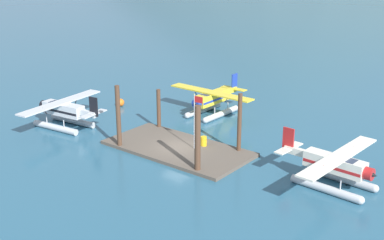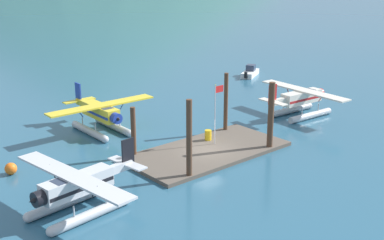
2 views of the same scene
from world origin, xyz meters
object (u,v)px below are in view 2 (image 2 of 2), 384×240
at_px(seaplane_silver_port_aft, 77,190).
at_px(boat_white_open_east, 250,72).
at_px(mooring_buoy, 11,169).
at_px(seaplane_cream_stbd_fwd, 301,101).
at_px(fuel_drum, 208,135).
at_px(flagpole, 216,106).
at_px(seaplane_yellow_bow_left, 101,116).

bearing_deg(seaplane_silver_port_aft, boat_white_open_east, 28.38).
distance_m(mooring_buoy, seaplane_silver_port_aft, 8.80).
bearing_deg(boat_white_open_east, seaplane_cream_stbd_fwd, -121.33).
distance_m(fuel_drum, seaplane_silver_port_aft, 15.42).
xyz_separation_m(flagpole, seaplane_cream_stbd_fwd, (12.71, 0.96, -1.97)).
xyz_separation_m(seaplane_cream_stbd_fwd, boat_white_open_east, (9.79, 16.08, -1.09)).
bearing_deg(flagpole, seaplane_cream_stbd_fwd, 4.34).
xyz_separation_m(seaplane_cream_stbd_fwd, seaplane_silver_port_aft, (-27.43, -4.03, 0.00)).
bearing_deg(mooring_buoy, boat_white_open_east, 16.74).
height_order(fuel_drum, seaplane_silver_port_aft, seaplane_silver_port_aft).
height_order(seaplane_cream_stbd_fwd, seaplane_silver_port_aft, same).
height_order(seaplane_cream_stbd_fwd, seaplane_yellow_bow_left, same).
xyz_separation_m(seaplane_cream_stbd_fwd, seaplane_yellow_bow_left, (-17.97, 8.75, 0.00)).
bearing_deg(fuel_drum, seaplane_cream_stbd_fwd, -0.54).
bearing_deg(mooring_buoy, seaplane_silver_port_aft, -85.01).
relative_size(mooring_buoy, seaplane_silver_port_aft, 0.09).
height_order(flagpole, seaplane_yellow_bow_left, flagpole).
relative_size(flagpole, seaplane_yellow_bow_left, 0.49).
bearing_deg(fuel_drum, seaplane_silver_port_aft, -164.36).
bearing_deg(seaplane_yellow_bow_left, seaplane_cream_stbd_fwd, -25.96).
bearing_deg(flagpole, boat_white_open_east, 37.14).
relative_size(flagpole, boat_white_open_east, 1.16).
height_order(mooring_buoy, seaplane_cream_stbd_fwd, seaplane_cream_stbd_fwd).
xyz_separation_m(fuel_drum, seaplane_cream_stbd_fwd, (12.61, -0.12, 0.84)).
xyz_separation_m(fuel_drum, seaplane_silver_port_aft, (-14.82, -4.15, 0.84)).
xyz_separation_m(mooring_buoy, seaplane_yellow_bow_left, (10.22, 4.09, 1.13)).
bearing_deg(boat_white_open_east, seaplane_yellow_bow_left, -165.20).
relative_size(fuel_drum, seaplane_yellow_bow_left, 0.08).
bearing_deg(boat_white_open_east, mooring_buoy, -163.26).
bearing_deg(fuel_drum, flagpole, -95.52).
bearing_deg(seaplane_silver_port_aft, flagpole, 11.77).
bearing_deg(flagpole, seaplane_yellow_bow_left, 118.41).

